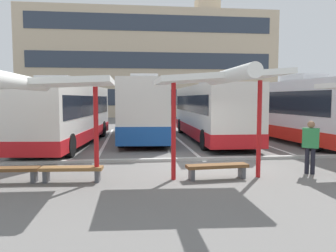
{
  "coord_description": "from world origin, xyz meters",
  "views": [
    {
      "loc": [
        -2.89,
        -11.31,
        2.46
      ],
      "look_at": [
        -1.18,
        3.41,
        1.22
      ],
      "focal_mm": 35.41,
      "sensor_mm": 36.0,
      "label": 1
    }
  ],
  "objects_px": {
    "bench_2": "(217,168)",
    "waiting_passenger_0": "(311,143)",
    "coach_bus_2": "(210,112)",
    "coach_bus_3": "(287,110)",
    "waiting_shelter_0": "(34,86)",
    "bench_1": "(72,170)",
    "waiting_shelter_1": "(220,80)",
    "coach_bus_0": "(67,114)",
    "coach_bus_1": "(145,109)",
    "bench_0": "(9,171)"
  },
  "relations": [
    {
      "from": "bench_1",
      "to": "waiting_passenger_0",
      "type": "bearing_deg",
      "value": 1.38
    },
    {
      "from": "coach_bus_2",
      "to": "waiting_shelter_0",
      "type": "relative_size",
      "value": 2.37
    },
    {
      "from": "waiting_passenger_0",
      "to": "coach_bus_2",
      "type": "bearing_deg",
      "value": 96.74
    },
    {
      "from": "bench_2",
      "to": "waiting_shelter_1",
      "type": "bearing_deg",
      "value": -90.0
    },
    {
      "from": "coach_bus_3",
      "to": "bench_1",
      "type": "xyz_separation_m",
      "value": [
        -10.93,
        -8.64,
        -1.41
      ]
    },
    {
      "from": "coach_bus_2",
      "to": "bench_2",
      "type": "relative_size",
      "value": 5.78
    },
    {
      "from": "coach_bus_1",
      "to": "waiting_passenger_0",
      "type": "distance_m",
      "value": 11.91
    },
    {
      "from": "coach_bus_2",
      "to": "waiting_passenger_0",
      "type": "bearing_deg",
      "value": -83.26
    },
    {
      "from": "waiting_passenger_0",
      "to": "coach_bus_0",
      "type": "bearing_deg",
      "value": 139.17
    },
    {
      "from": "bench_1",
      "to": "coach_bus_1",
      "type": "bearing_deg",
      "value": 76.33
    },
    {
      "from": "coach_bus_0",
      "to": "bench_0",
      "type": "distance_m",
      "value": 8.04
    },
    {
      "from": "coach_bus_3",
      "to": "waiting_shelter_1",
      "type": "bearing_deg",
      "value": -126.29
    },
    {
      "from": "bench_1",
      "to": "coach_bus_3",
      "type": "bearing_deg",
      "value": 38.33
    },
    {
      "from": "bench_0",
      "to": "waiting_shelter_1",
      "type": "distance_m",
      "value": 6.71
    },
    {
      "from": "coach_bus_3",
      "to": "waiting_passenger_0",
      "type": "distance_m",
      "value": 9.15
    },
    {
      "from": "coach_bus_2",
      "to": "waiting_shelter_0",
      "type": "xyz_separation_m",
      "value": [
        -7.35,
        -9.69,
        1.16
      ]
    },
    {
      "from": "waiting_shelter_1",
      "to": "bench_2",
      "type": "height_order",
      "value": "waiting_shelter_1"
    },
    {
      "from": "waiting_shelter_0",
      "to": "bench_1",
      "type": "distance_m",
      "value": 2.65
    },
    {
      "from": "waiting_shelter_0",
      "to": "waiting_shelter_1",
      "type": "height_order",
      "value": "waiting_shelter_1"
    },
    {
      "from": "coach_bus_3",
      "to": "waiting_passenger_0",
      "type": "relative_size",
      "value": 6.76
    },
    {
      "from": "coach_bus_1",
      "to": "bench_2",
      "type": "xyz_separation_m",
      "value": [
        1.67,
        -11.18,
        -1.43
      ]
    },
    {
      "from": "bench_0",
      "to": "waiting_passenger_0",
      "type": "distance_m",
      "value": 9.36
    },
    {
      "from": "bench_0",
      "to": "waiting_shelter_1",
      "type": "xyz_separation_m",
      "value": [
        6.15,
        -0.43,
        2.66
      ]
    },
    {
      "from": "waiting_passenger_0",
      "to": "bench_2",
      "type": "bearing_deg",
      "value": -174.2
    },
    {
      "from": "coach_bus_0",
      "to": "bench_2",
      "type": "relative_size",
      "value": 5.62
    },
    {
      "from": "bench_0",
      "to": "bench_1",
      "type": "height_order",
      "value": "same"
    },
    {
      "from": "waiting_shelter_0",
      "to": "bench_1",
      "type": "bearing_deg",
      "value": 20.68
    },
    {
      "from": "coach_bus_0",
      "to": "coach_bus_1",
      "type": "relative_size",
      "value": 0.92
    },
    {
      "from": "coach_bus_1",
      "to": "bench_2",
      "type": "relative_size",
      "value": 6.13
    },
    {
      "from": "coach_bus_2",
      "to": "bench_1",
      "type": "distance_m",
      "value": 11.44
    },
    {
      "from": "coach_bus_3",
      "to": "bench_1",
      "type": "relative_size",
      "value": 6.41
    },
    {
      "from": "bench_2",
      "to": "coach_bus_0",
      "type": "bearing_deg",
      "value": 125.86
    },
    {
      "from": "coach_bus_3",
      "to": "bench_2",
      "type": "relative_size",
      "value": 6.03
    },
    {
      "from": "bench_1",
      "to": "waiting_shelter_0",
      "type": "bearing_deg",
      "value": -159.32
    },
    {
      "from": "waiting_shelter_0",
      "to": "coach_bus_1",
      "type": "bearing_deg",
      "value": 72.51
    },
    {
      "from": "coach_bus_2",
      "to": "waiting_passenger_0",
      "type": "height_order",
      "value": "coach_bus_2"
    },
    {
      "from": "waiting_shelter_0",
      "to": "waiting_passenger_0",
      "type": "xyz_separation_m",
      "value": [
        8.43,
        0.52,
        -1.8
      ]
    },
    {
      "from": "coach_bus_2",
      "to": "bench_2",
      "type": "xyz_separation_m",
      "value": [
        -2.1,
        -9.49,
        -1.31
      ]
    },
    {
      "from": "waiting_passenger_0",
      "to": "waiting_shelter_1",
      "type": "bearing_deg",
      "value": -171.03
    },
    {
      "from": "coach_bus_0",
      "to": "waiting_shelter_1",
      "type": "bearing_deg",
      "value": -54.73
    },
    {
      "from": "coach_bus_3",
      "to": "waiting_shelter_1",
      "type": "distance_m",
      "value": 11.19
    },
    {
      "from": "coach_bus_2",
      "to": "coach_bus_3",
      "type": "bearing_deg",
      "value": -9.01
    },
    {
      "from": "coach_bus_1",
      "to": "coach_bus_3",
      "type": "distance_m",
      "value": 8.59
    },
    {
      "from": "waiting_shelter_0",
      "to": "waiting_shelter_1",
      "type": "relative_size",
      "value": 1.09
    },
    {
      "from": "bench_2",
      "to": "waiting_passenger_0",
      "type": "distance_m",
      "value": 3.27
    },
    {
      "from": "coach_bus_2",
      "to": "coach_bus_1",
      "type": "bearing_deg",
      "value": 155.95
    },
    {
      "from": "coach_bus_1",
      "to": "bench_0",
      "type": "xyz_separation_m",
      "value": [
        -4.48,
        -10.92,
        -1.43
      ]
    },
    {
      "from": "waiting_shelter_1",
      "to": "waiting_passenger_0",
      "type": "xyz_separation_m",
      "value": [
        3.18,
        0.5,
        -1.99
      ]
    },
    {
      "from": "waiting_shelter_0",
      "to": "waiting_passenger_0",
      "type": "bearing_deg",
      "value": 3.54
    },
    {
      "from": "coach_bus_0",
      "to": "waiting_shelter_0",
      "type": "xyz_separation_m",
      "value": [
        0.67,
        -8.39,
        1.17
      ]
    }
  ]
}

